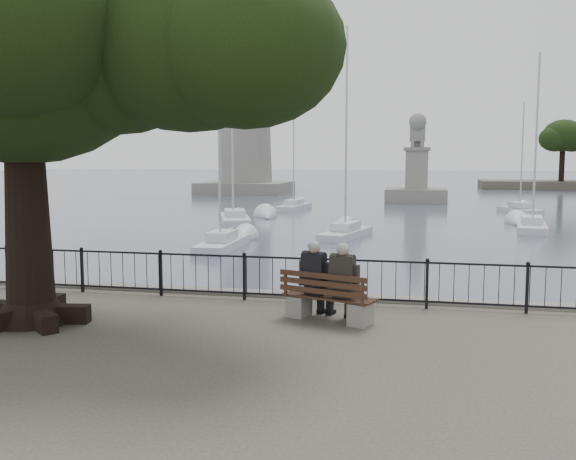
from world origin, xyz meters
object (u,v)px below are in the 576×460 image
(bench, at_px, (328,304))
(tree, at_px, (60,38))
(lion_monument, at_px, (417,180))
(lighthouse, at_px, (245,83))
(person_right, at_px, (346,285))
(person_left, at_px, (317,282))

(bench, xyz_separation_m, tree, (-4.82, -1.21, 5.01))
(tree, xyz_separation_m, lion_monument, (5.71, 50.12, -4.30))
(bench, bearing_deg, tree, -165.92)
(bench, height_order, lighthouse, lighthouse)
(lion_monument, bearing_deg, person_right, -90.63)
(bench, height_order, person_left, person_left)
(lighthouse, bearing_deg, lion_monument, -31.09)
(person_right, xyz_separation_m, tree, (-5.17, -1.21, 4.64))
(tree, bearing_deg, person_right, 13.13)
(person_right, bearing_deg, lighthouse, 107.70)
(person_right, distance_m, lion_monument, 48.92)
(person_left, bearing_deg, lighthouse, 107.25)
(tree, relative_size, lighthouse, 0.33)
(bench, relative_size, person_left, 1.25)
(person_right, bearing_deg, lion_monument, 89.37)
(person_left, distance_m, person_right, 0.62)
(person_right, height_order, lighthouse, lighthouse)
(lion_monument, bearing_deg, person_left, -91.33)
(person_left, distance_m, tree, 6.67)
(person_left, height_order, tree, tree)
(person_right, bearing_deg, bench, 179.35)
(person_left, relative_size, lighthouse, 0.05)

